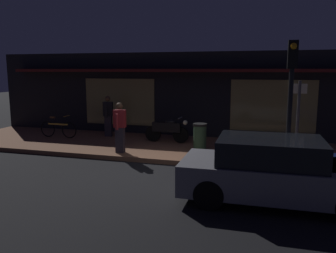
# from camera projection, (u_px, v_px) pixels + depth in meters

# --- Properties ---
(ground_plane) EXTENTS (60.00, 60.00, 0.00)m
(ground_plane) POSITION_uv_depth(u_px,v_px,m) (153.00, 174.00, 9.58)
(ground_plane) COLOR black
(sidewalk_slab) EXTENTS (18.00, 4.00, 0.15)m
(sidewalk_slab) POSITION_uv_depth(u_px,v_px,m) (179.00, 148.00, 12.41)
(sidewalk_slab) COLOR brown
(sidewalk_slab) RESTS_ON ground_plane
(storefront_building) EXTENTS (18.00, 3.30, 3.60)m
(storefront_building) POSITION_uv_depth(u_px,v_px,m) (198.00, 94.00, 15.34)
(storefront_building) COLOR black
(storefront_building) RESTS_ON ground_plane
(motorcycle) EXTENTS (1.70, 0.55, 0.97)m
(motorcycle) POSITION_uv_depth(u_px,v_px,m) (168.00, 129.00, 13.00)
(motorcycle) COLOR black
(motorcycle) RESTS_ON sidewalk_slab
(bicycle_parked) EXTENTS (1.66, 0.42, 0.91)m
(bicycle_parked) POSITION_uv_depth(u_px,v_px,m) (58.00, 129.00, 13.90)
(bicycle_parked) COLOR black
(bicycle_parked) RESTS_ON sidewalk_slab
(person_photographer) EXTENTS (0.41, 0.62, 1.67)m
(person_photographer) POSITION_uv_depth(u_px,v_px,m) (108.00, 115.00, 14.10)
(person_photographer) COLOR #28232D
(person_photographer) RESTS_ON sidewalk_slab
(person_bystander) EXTENTS (0.39, 0.61, 1.67)m
(person_bystander) POSITION_uv_depth(u_px,v_px,m) (120.00, 126.00, 11.29)
(person_bystander) COLOR #28232D
(person_bystander) RESTS_ON sidewalk_slab
(sign_post) EXTENTS (0.44, 0.09, 2.40)m
(sign_post) POSITION_uv_depth(u_px,v_px,m) (298.00, 114.00, 10.72)
(sign_post) COLOR #47474C
(sign_post) RESTS_ON sidewalk_slab
(trash_bin) EXTENTS (0.48, 0.48, 0.93)m
(trash_bin) POSITION_uv_depth(u_px,v_px,m) (200.00, 137.00, 11.65)
(trash_bin) COLOR #2D4C33
(trash_bin) RESTS_ON sidewalk_slab
(traffic_light_pole) EXTENTS (0.24, 0.33, 3.60)m
(traffic_light_pole) POSITION_uv_depth(u_px,v_px,m) (291.00, 86.00, 8.63)
(traffic_light_pole) COLOR black
(traffic_light_pole) RESTS_ON ground_plane
(parked_car_near) EXTENTS (4.13, 1.83, 1.42)m
(parked_car_near) POSITION_uv_depth(u_px,v_px,m) (274.00, 171.00, 7.44)
(parked_car_near) COLOR black
(parked_car_near) RESTS_ON ground_plane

